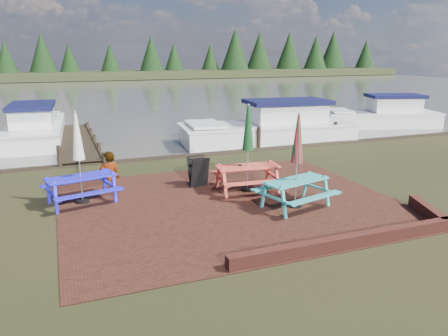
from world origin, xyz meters
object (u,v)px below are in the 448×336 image
object	(u,v)px
picnic_table_red	(248,162)
person	(108,152)
boat_far	(383,116)
jetty	(76,141)
picnic_table_blue	(80,172)
picnic_table_teal	(296,176)
boat_jetty	(36,129)
boat_near	(271,129)
chalkboard	(198,171)

from	to	relation	value
picnic_table_red	person	size ratio (longest dim) A/B	1.38
boat_far	jetty	bearing A→B (deg)	106.75
picnic_table_red	jetty	size ratio (longest dim) A/B	0.29
picnic_table_blue	picnic_table_teal	bearing A→B (deg)	-38.33
picnic_table_teal	boat_far	distance (m)	16.33
jetty	boat_jetty	bearing A→B (deg)	129.26
boat_jetty	boat_near	size ratio (longest dim) A/B	0.87
picnic_table_blue	person	xyz separation A→B (m)	(1.00, 2.09, 0.05)
boat_near	boat_far	distance (m)	8.59
boat_far	picnic_table_teal	bearing A→B (deg)	149.55
chalkboard	picnic_table_teal	bearing A→B (deg)	-64.88
picnic_table_blue	boat_far	xyz separation A→B (m)	(17.54, 8.41, -0.47)
boat_near	person	bearing A→B (deg)	123.87
picnic_table_teal	person	size ratio (longest dim) A/B	1.35
chalkboard	boat_far	xyz separation A→B (m)	(14.06, 8.09, -0.07)
picnic_table_teal	jetty	bearing A→B (deg)	99.60
chalkboard	boat_far	size ratio (longest dim) A/B	0.13
jetty	person	world-z (taller)	person
picnic_table_red	boat_near	xyz separation A→B (m)	(4.45, 7.13, -0.44)
picnic_table_teal	jetty	xyz separation A→B (m)	(-5.04, 11.20, -0.77)
picnic_table_blue	person	bearing A→B (deg)	50.60
picnic_table_red	chalkboard	bearing A→B (deg)	147.77
picnic_table_teal	picnic_table_red	size ratio (longest dim) A/B	0.98
boat_jetty	boat_far	distance (m)	19.17
boat_jetty	picnic_table_teal	bearing A→B (deg)	-59.98
picnic_table_blue	boat_jetty	distance (m)	11.02
chalkboard	person	distance (m)	3.09
picnic_table_red	boat_jetty	distance (m)	13.12
picnic_table_teal	chalkboard	size ratio (longest dim) A/B	2.68
picnic_table_teal	picnic_table_red	distance (m)	1.88
boat_far	picnic_table_red	bearing A→B (deg)	143.20
boat_far	boat_near	bearing A→B (deg)	120.96
boat_near	person	xyz separation A→B (m)	(-8.17, -4.38, 0.47)
chalkboard	picnic_table_blue	bearing A→B (deg)	176.29
picnic_table_blue	boat_jetty	size ratio (longest dim) A/B	0.34
boat_jetty	person	size ratio (longest dim) A/B	3.96
picnic_table_red	jetty	xyz separation A→B (m)	(-4.42, 9.42, -0.80)
jetty	boat_far	distance (m)	17.25
picnic_table_teal	boat_near	world-z (taller)	picnic_table_teal
boat_near	picnic_table_teal	bearing A→B (deg)	162.37
picnic_table_blue	boat_near	world-z (taller)	picnic_table_blue
picnic_table_blue	boat_jetty	bearing A→B (deg)	83.74
picnic_table_red	boat_jetty	bearing A→B (deg)	124.05
picnic_table_red	person	world-z (taller)	picnic_table_red
picnic_table_red	jetty	distance (m)	10.44
boat_far	boat_jetty	bearing A→B (deg)	100.44
boat_jetty	person	xyz separation A→B (m)	(2.46, -8.82, 0.51)
boat_jetty	boat_near	xyz separation A→B (m)	(10.63, -4.44, 0.04)
boat_near	boat_far	xyz separation A→B (m)	(8.37, 1.93, -0.05)
picnic_table_blue	jetty	size ratio (longest dim) A/B	0.28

